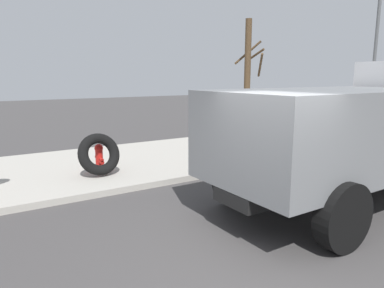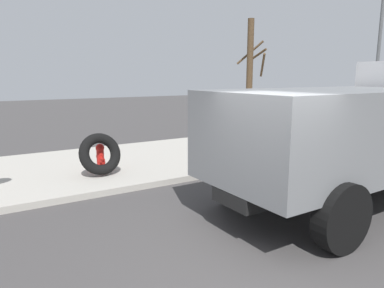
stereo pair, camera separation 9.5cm
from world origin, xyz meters
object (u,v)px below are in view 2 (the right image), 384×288
(dump_truck_gray, at_px, (368,126))
(street_light_pole, at_px, (378,61))
(fire_hydrant, at_px, (100,157))
(bare_tree, at_px, (250,80))
(loose_tire, at_px, (100,154))

(dump_truck_gray, xyz_separation_m, street_light_pole, (5.90, 3.56, 1.59))
(fire_hydrant, xyz_separation_m, dump_truck_gray, (4.32, -4.71, 1.06))
(bare_tree, bearing_deg, fire_hydrant, -168.07)
(fire_hydrant, bearing_deg, bare_tree, 11.93)
(fire_hydrant, distance_m, bare_tree, 6.63)
(loose_tire, distance_m, street_light_pole, 10.67)
(loose_tire, distance_m, dump_truck_gray, 6.27)
(loose_tire, bearing_deg, bare_tree, 14.91)
(fire_hydrant, bearing_deg, loose_tire, -107.39)
(dump_truck_gray, relative_size, street_light_pole, 1.15)
(fire_hydrant, relative_size, bare_tree, 0.16)
(loose_tire, height_order, street_light_pole, street_light_pole)
(bare_tree, distance_m, street_light_pole, 4.77)
(loose_tire, bearing_deg, fire_hydrant, 72.61)
(dump_truck_gray, distance_m, street_light_pole, 7.07)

